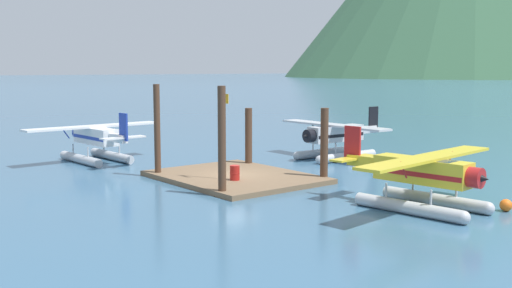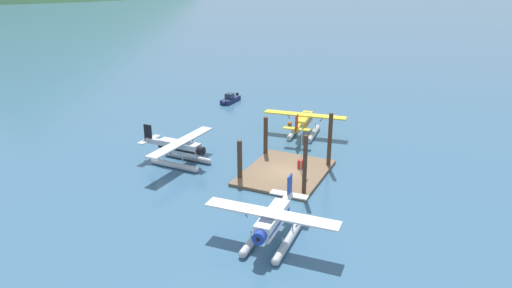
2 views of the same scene
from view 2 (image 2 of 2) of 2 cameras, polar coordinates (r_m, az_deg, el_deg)
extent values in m
plane|color=#38607F|center=(47.50, 3.61, -3.72)|extent=(1200.00, 1200.00, 0.00)
cube|color=brown|center=(47.44, 3.62, -3.55)|extent=(10.02, 7.87, 0.30)
cylinder|color=#4C3323|center=(42.04, 6.06, -2.73)|extent=(0.40, 0.40, 5.91)
cylinder|color=#4C3323|center=(48.52, 9.11, 0.40)|extent=(0.43, 0.43, 5.97)
cylinder|color=#4C3323|center=(45.30, -2.03, -2.07)|extent=(0.50, 0.50, 4.15)
cylinder|color=#4C3323|center=(51.36, 1.20, 0.93)|extent=(0.48, 0.48, 4.50)
cylinder|color=silver|center=(46.36, 5.65, -0.54)|extent=(0.08, 0.08, 5.17)
cube|color=orange|center=(46.01, 5.94, 2.24)|extent=(0.90, 0.03, 0.56)
sphere|color=gold|center=(45.48, 5.77, 2.56)|extent=(0.10, 0.10, 0.10)
cylinder|color=#AD1E19|center=(48.11, 5.49, -2.48)|extent=(0.58, 0.58, 0.88)
torus|color=#AD1E19|center=(48.11, 5.49, -2.48)|extent=(0.62, 0.62, 0.04)
sphere|color=orange|center=(62.22, 4.20, 2.52)|extent=(0.60, 0.60, 0.60)
cylinder|color=#B7BABF|center=(59.06, 4.74, 1.53)|extent=(5.64, 1.28, 0.64)
sphere|color=#B7BABF|center=(61.65, 5.36, 2.33)|extent=(0.64, 0.64, 0.64)
cylinder|color=#B7BABF|center=(58.57, 7.11, 1.28)|extent=(5.64, 1.28, 0.64)
sphere|color=#B7BABF|center=(61.18, 7.64, 2.10)|extent=(0.64, 0.64, 0.64)
cylinder|color=#B7BABF|center=(59.96, 5.03, 2.49)|extent=(0.10, 0.10, 0.70)
cylinder|color=#B7BABF|center=(57.74, 4.47, 1.79)|extent=(0.10, 0.10, 0.70)
cylinder|color=#B7BABF|center=(59.47, 7.37, 2.25)|extent=(0.10, 0.10, 0.70)
cylinder|color=#B7BABF|center=(57.24, 6.90, 1.53)|extent=(0.10, 0.10, 0.70)
cube|color=yellow|center=(58.29, 5.98, 2.91)|extent=(4.91, 1.78, 1.20)
cube|color=#B21E1E|center=(58.32, 5.98, 2.82)|extent=(4.82, 1.79, 0.24)
cube|color=#283347|center=(59.21, 6.22, 3.51)|extent=(1.21, 1.17, 0.56)
cube|color=yellow|center=(58.38, 6.07, 3.62)|extent=(2.58, 10.49, 0.14)
cylinder|color=#B21E1E|center=(58.95, 3.97, 3.51)|extent=(0.15, 0.63, 0.84)
cylinder|color=#B21E1E|center=(58.08, 8.18, 3.09)|extent=(0.15, 0.63, 0.84)
cylinder|color=#B21E1E|center=(60.82, 6.54, 3.64)|extent=(0.71, 1.02, 0.96)
cone|color=black|center=(61.24, 6.62, 3.75)|extent=(0.39, 0.40, 0.36)
cube|color=yellow|center=(55.24, 5.25, 2.04)|extent=(2.24, 0.69, 0.56)
cube|color=#B21E1E|center=(54.14, 5.06, 2.61)|extent=(1.01, 0.23, 1.90)
cube|color=yellow|center=(54.47, 5.06, 1.89)|extent=(1.16, 3.27, 0.10)
cylinder|color=#B7BABF|center=(51.35, -8.52, -1.61)|extent=(0.81, 5.62, 0.64)
sphere|color=#B7BABF|center=(49.89, -5.87, -2.16)|extent=(0.64, 0.64, 0.64)
cylinder|color=#B7BABF|center=(49.49, -10.16, -2.58)|extent=(0.81, 5.62, 0.64)
sphere|color=#B7BABF|center=(47.98, -7.46, -3.18)|extent=(0.64, 0.64, 0.64)
cylinder|color=#B7BABF|center=(50.46, -7.44, -1.14)|extent=(0.10, 0.10, 0.70)
cylinder|color=#B7BABF|center=(51.76, -9.66, -0.70)|extent=(0.10, 0.10, 0.70)
cylinder|color=#B7BABF|center=(48.57, -9.07, -2.11)|extent=(0.10, 0.10, 0.70)
cylinder|color=#B7BABF|center=(49.92, -11.32, -1.62)|extent=(0.10, 0.10, 0.70)
cube|color=silver|center=(49.82, -9.43, -0.37)|extent=(1.38, 4.83, 1.20)
cube|color=black|center=(49.86, -9.43, -0.47)|extent=(1.40, 4.74, 0.24)
cube|color=#283347|center=(49.11, -8.43, -0.21)|extent=(1.09, 1.13, 0.56)
cube|color=silver|center=(49.42, -9.19, 0.30)|extent=(10.44, 1.71, 0.14)
cylinder|color=black|center=(51.22, -7.76, 0.71)|extent=(0.62, 0.10, 0.84)
cylinder|color=black|center=(47.89, -10.68, -0.89)|extent=(0.62, 0.10, 0.84)
cylinder|color=black|center=(48.37, -6.83, -0.88)|extent=(0.98, 0.63, 0.96)
cone|color=black|center=(48.13, -6.38, -0.96)|extent=(0.37, 0.36, 0.36)
cube|color=silver|center=(51.67, -12.38, 0.31)|extent=(0.51, 2.21, 0.56)
cube|color=black|center=(51.94, -13.23, 1.35)|extent=(0.15, 1.00, 1.90)
cube|color=silver|center=(52.12, -13.07, 0.55)|extent=(3.22, 0.90, 0.10)
cylinder|color=#B7BABF|center=(35.73, 3.93, -11.93)|extent=(5.63, 0.93, 0.64)
sphere|color=#B7BABF|center=(33.52, 2.40, -14.34)|extent=(0.64, 0.64, 0.64)
cylinder|color=#B7BABF|center=(36.44, 0.13, -11.17)|extent=(5.63, 0.93, 0.64)
sphere|color=#B7BABF|center=(34.27, -1.66, -13.45)|extent=(0.64, 0.64, 0.64)
cylinder|color=#B7BABF|center=(34.41, 3.33, -11.99)|extent=(0.10, 0.10, 0.70)
cylinder|color=#B7BABF|center=(36.36, 4.56, -10.09)|extent=(0.10, 0.10, 0.70)
cylinder|color=#B7BABF|center=(35.14, -0.61, -11.20)|extent=(0.10, 0.10, 0.70)
cylinder|color=#B7BABF|center=(37.06, 0.82, -9.39)|extent=(0.10, 0.10, 0.70)
cube|color=white|center=(35.23, 2.04, -9.32)|extent=(4.86, 1.48, 1.20)
cube|color=#1E389E|center=(35.28, 2.04, -9.46)|extent=(4.76, 1.50, 0.24)
cube|color=#283347|center=(34.19, 1.42, -9.68)|extent=(1.15, 1.11, 0.56)
cube|color=white|center=(34.66, 1.88, -8.59)|extent=(1.93, 10.46, 0.14)
cylinder|color=#1E389E|center=(34.24, 5.39, -9.72)|extent=(0.11, 0.63, 0.84)
cylinder|color=#1E389E|center=(35.53, -1.49, -8.42)|extent=(0.11, 0.63, 0.84)
cylinder|color=#1E389E|center=(33.06, 0.41, -11.49)|extent=(0.65, 0.99, 0.96)
cone|color=black|center=(32.71, 0.12, -11.88)|extent=(0.37, 0.38, 0.36)
cube|color=white|center=(37.89, 3.73, -6.91)|extent=(2.22, 0.55, 0.56)
cube|color=#1E389E|center=(38.28, 4.19, -5.20)|extent=(1.00, 0.17, 1.90)
cube|color=white|center=(38.52, 4.11, -6.26)|extent=(0.96, 3.24, 0.10)
cube|color=navy|center=(73.71, -3.17, 5.46)|extent=(4.23, 1.59, 0.70)
sphere|color=navy|center=(71.95, -3.99, 5.06)|extent=(0.70, 0.70, 0.70)
cube|color=#283347|center=(73.26, -3.30, 5.97)|extent=(1.22, 1.12, 0.80)
cube|color=black|center=(75.57, -2.34, 6.05)|extent=(0.33, 0.37, 0.80)
camera|label=1|loc=(71.81, 30.05, 7.70)|focal=42.49mm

